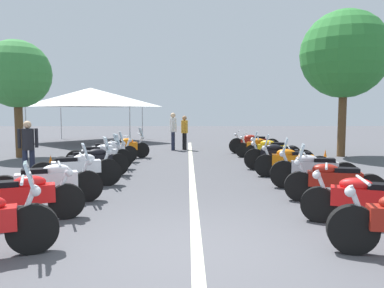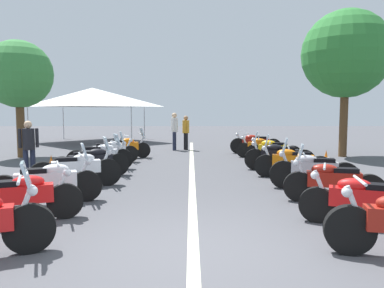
{
  "view_description": "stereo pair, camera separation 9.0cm",
  "coord_description": "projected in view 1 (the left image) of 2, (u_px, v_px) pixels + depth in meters",
  "views": [
    {
      "loc": [
        -4.8,
        0.12,
        1.88
      ],
      "look_at": [
        5.54,
        0.0,
        0.95
      ],
      "focal_mm": 34.85,
      "sensor_mm": 36.0,
      "label": 1
    },
    {
      "loc": [
        -4.8,
        0.03,
        1.88
      ],
      "look_at": [
        5.54,
        0.0,
        0.95
      ],
      "focal_mm": 34.85,
      "sensor_mm": 36.0,
      "label": 2
    }
  ],
  "objects": [
    {
      "name": "motorcycle_right_row_4",
      "position": [
        291.0,
        161.0,
        10.4
      ],
      "size": [
        0.83,
        2.09,
        1.21
      ],
      "rotation": [
        0.0,
        0.0,
        1.34
      ],
      "color": "black",
      "rests_on": "ground_plane"
    },
    {
      "name": "motorcycle_left_row_7",
      "position": [
        123.0,
        147.0,
        14.57
      ],
      "size": [
        0.91,
        2.09,
        1.2
      ],
      "rotation": [
        0.0,
        0.0,
        -1.25
      ],
      "color": "black",
      "rests_on": "ground_plane"
    },
    {
      "name": "motorcycle_left_row_6",
      "position": [
        109.0,
        151.0,
        13.22
      ],
      "size": [
        1.04,
        1.96,
        0.98
      ],
      "rotation": [
        0.0,
        0.0,
        -1.15
      ],
      "color": "black",
      "rests_on": "ground_plane"
    },
    {
      "name": "lane_centre_stripe",
      "position": [
        192.0,
        178.0,
        10.4
      ],
      "size": [
        22.85,
        0.16,
        0.01
      ],
      "primitive_type": "cube",
      "color": "beige",
      "rests_on": "ground_plane"
    },
    {
      "name": "motorcycle_right_row_2",
      "position": [
        333.0,
        180.0,
        7.58
      ],
      "size": [
        0.81,
        1.97,
        1.2
      ],
      "rotation": [
        0.0,
        0.0,
        1.34
      ],
      "color": "black",
      "rests_on": "ground_plane"
    },
    {
      "name": "bystander_2",
      "position": [
        28.0,
        145.0,
        10.31
      ],
      "size": [
        0.32,
        0.49,
        1.6
      ],
      "rotation": [
        0.0,
        0.0,
        3.57
      ],
      "color": "#1E2338",
      "rests_on": "ground_plane"
    },
    {
      "name": "bystander_1",
      "position": [
        184.0,
        130.0,
        17.71
      ],
      "size": [
        0.5,
        0.32,
        1.63
      ],
      "rotation": [
        0.0,
        0.0,
        5.09
      ],
      "color": "black",
      "rests_on": "ground_plane"
    },
    {
      "name": "traffic_cone_0",
      "position": [
        51.0,
        166.0,
        10.68
      ],
      "size": [
        0.36,
        0.36,
        0.61
      ],
      "color": "orange",
      "rests_on": "ground_plane"
    },
    {
      "name": "motorcycle_right_row_6",
      "position": [
        272.0,
        150.0,
        13.35
      ],
      "size": [
        0.97,
        1.92,
        1.01
      ],
      "rotation": [
        0.0,
        0.0,
        1.19
      ],
      "color": "black",
      "rests_on": "ground_plane"
    },
    {
      "name": "event_tent",
      "position": [
        91.0,
        97.0,
        21.78
      ],
      "size": [
        5.96,
        5.96,
        3.2
      ],
      "color": "white",
      "rests_on": "ground_plane"
    },
    {
      "name": "traffic_cone_2",
      "position": [
        325.0,
        160.0,
        12.09
      ],
      "size": [
        0.36,
        0.36,
        0.61
      ],
      "color": "orange",
      "rests_on": "ground_plane"
    },
    {
      "name": "motorcycle_right_row_8",
      "position": [
        254.0,
        143.0,
        16.16
      ],
      "size": [
        0.81,
        2.18,
        1.02
      ],
      "rotation": [
        0.0,
        0.0,
        1.36
      ],
      "color": "black",
      "rests_on": "ground_plane"
    },
    {
      "name": "ground_plane",
      "position": [
        197.0,
        252.0,
        4.95
      ],
      "size": [
        80.0,
        80.0,
        0.0
      ],
      "primitive_type": "plane",
      "color": "#4C4C51"
    },
    {
      "name": "motorcycle_left_row_1",
      "position": [
        20.0,
        197.0,
        6.19
      ],
      "size": [
        1.0,
        2.03,
        0.99
      ],
      "rotation": [
        0.0,
        0.0,
        -1.19
      ],
      "color": "black",
      "rests_on": "ground_plane"
    },
    {
      "name": "motorcycle_left_row_2",
      "position": [
        49.0,
        182.0,
        7.42
      ],
      "size": [
        1.0,
        2.09,
        1.21
      ],
      "rotation": [
        0.0,
        0.0,
        -1.2
      ],
      "color": "black",
      "rests_on": "ground_plane"
    },
    {
      "name": "motorcycle_left_row_3",
      "position": [
        78.0,
        168.0,
        9.03
      ],
      "size": [
        1.01,
        2.07,
        1.23
      ],
      "rotation": [
        0.0,
        0.0,
        -1.19
      ],
      "color": "black",
      "rests_on": "ground_plane"
    },
    {
      "name": "motorcycle_left_row_5",
      "position": [
        100.0,
        155.0,
        11.73
      ],
      "size": [
        0.8,
        2.04,
        1.22
      ],
      "rotation": [
        0.0,
        0.0,
        -1.31
      ],
      "color": "black",
      "rests_on": "ground_plane"
    },
    {
      "name": "motorcycle_left_row_4",
      "position": [
        92.0,
        161.0,
        10.42
      ],
      "size": [
        1.16,
        2.0,
        1.21
      ],
      "rotation": [
        0.0,
        0.0,
        -1.09
      ],
      "color": "black",
      "rests_on": "ground_plane"
    },
    {
      "name": "motorcycle_right_row_7",
      "position": [
        262.0,
        147.0,
        14.65
      ],
      "size": [
        1.01,
        2.05,
        0.98
      ],
      "rotation": [
        0.0,
        0.0,
        1.2
      ],
      "color": "black",
      "rests_on": "ground_plane"
    },
    {
      "name": "roadside_tree_0",
      "position": [
        17.0,
        75.0,
        14.71
      ],
      "size": [
        2.67,
        2.67,
        4.66
      ],
      "color": "brown",
      "rests_on": "ground_plane"
    },
    {
      "name": "motorcycle_right_row_5",
      "position": [
        278.0,
        155.0,
        11.71
      ],
      "size": [
        0.77,
        2.18,
        1.23
      ],
      "rotation": [
        0.0,
        0.0,
        1.4
      ],
      "color": "black",
      "rests_on": "ground_plane"
    },
    {
      "name": "motorcycle_right_row_3",
      "position": [
        313.0,
        170.0,
        8.88
      ],
      "size": [
        0.8,
        2.05,
        1.23
      ],
      "rotation": [
        0.0,
        0.0,
        1.36
      ],
      "color": "black",
      "rests_on": "ground_plane"
    },
    {
      "name": "roadside_tree_1",
      "position": [
        344.0,
        55.0,
        14.93
      ],
      "size": [
        3.5,
        3.5,
        5.88
      ],
      "color": "brown",
      "rests_on": "ground_plane"
    },
    {
      "name": "motorcycle_right_row_1",
      "position": [
        366.0,
        200.0,
        6.02
      ],
      "size": [
        0.99,
        2.0,
        0.98
      ],
      "rotation": [
        0.0,
        0.0,
        1.21
      ],
      "color": "black",
      "rests_on": "ground_plane"
    },
    {
      "name": "bystander_0",
      "position": [
        173.0,
        128.0,
        17.55
      ],
      "size": [
        0.52,
        0.32,
        1.77
      ],
      "rotation": [
        0.0,
        0.0,
        1.42
      ],
      "color": "#1E2338",
      "rests_on": "ground_plane"
    }
  ]
}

